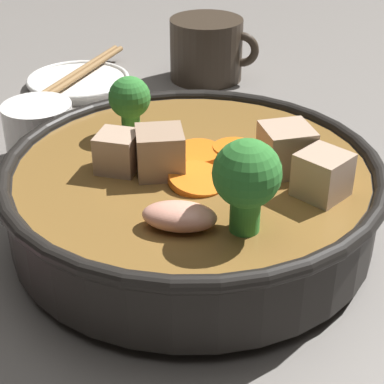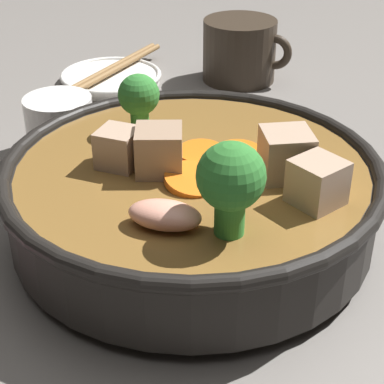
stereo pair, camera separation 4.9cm
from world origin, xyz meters
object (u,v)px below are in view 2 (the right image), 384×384
object	(u,v)px
tea_cup	(60,125)
side_saucer	(111,77)
stirfry_bowl	(193,190)
chopsticks_pair	(111,70)
dark_mug	(240,50)

from	to	relation	value
tea_cup	side_saucer	bearing A→B (deg)	104.32
stirfry_bowl	tea_cup	bearing A→B (deg)	153.46
chopsticks_pair	side_saucer	bearing A→B (deg)	0.00
dark_mug	chopsticks_pair	xyz separation A→B (m)	(-0.14, -0.07, -0.02)
tea_cup	dark_mug	size ratio (longest dim) A/B	0.59
dark_mug	tea_cup	bearing A→B (deg)	-110.59
dark_mug	chopsticks_pair	distance (m)	0.16
dark_mug	stirfry_bowl	bearing A→B (deg)	-76.84
chopsticks_pair	dark_mug	bearing A→B (deg)	26.70
chopsticks_pair	stirfry_bowl	bearing A→B (deg)	-50.60
side_saucer	chopsticks_pair	distance (m)	0.01
side_saucer	tea_cup	world-z (taller)	tea_cup
stirfry_bowl	tea_cup	xyz separation A→B (m)	(-0.18, 0.09, -0.02)
side_saucer	stirfry_bowl	bearing A→B (deg)	-50.60
side_saucer	dark_mug	xyz separation A→B (m)	(0.14, 0.07, 0.03)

